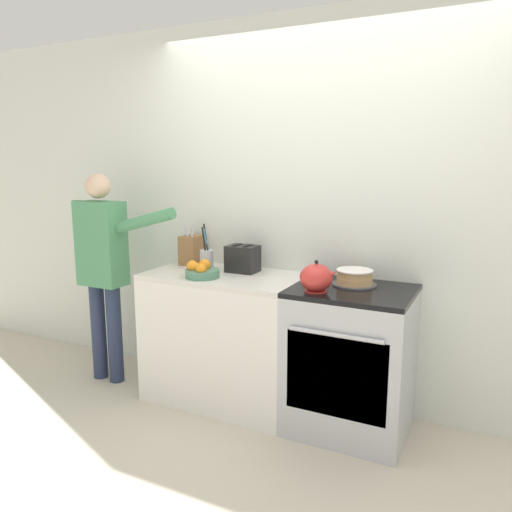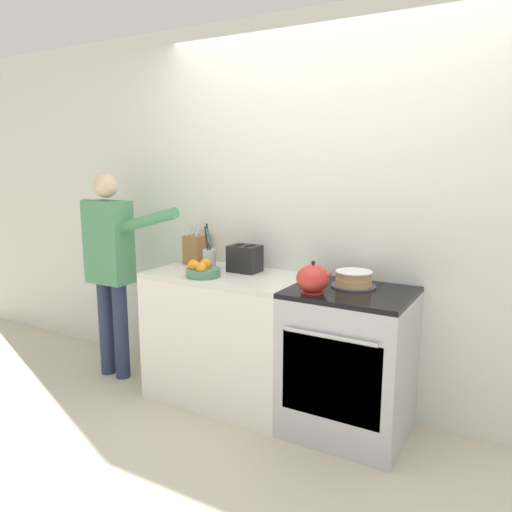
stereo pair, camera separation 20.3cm
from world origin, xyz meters
name	(u,v)px [view 2 (the right image)]	position (x,y,z in m)	size (l,w,h in m)	color
ground_plane	(286,441)	(0.00, 0.00, 0.00)	(16.00, 16.00, 0.00)	beige
wall_back	(331,216)	(0.00, 0.62, 1.30)	(8.00, 0.04, 2.60)	silver
counter_cabinet	(226,337)	(-0.62, 0.30, 0.45)	(1.06, 0.60, 0.90)	white
stove_range	(348,362)	(0.26, 0.30, 0.45)	(0.72, 0.63, 0.90)	#B7BABF
layer_cake	(354,279)	(0.25, 0.39, 0.95)	(0.27, 0.27, 0.10)	#4C4C51
tea_kettle	(313,279)	(0.09, 0.14, 0.98)	(0.24, 0.19, 0.19)	red
knife_block	(197,249)	(-1.00, 0.48, 1.01)	(0.14, 0.17, 0.30)	olive
utensil_crock	(209,258)	(-0.79, 0.35, 0.98)	(0.09, 0.09, 0.33)	#B7BABF
fruit_bowl	(202,270)	(-0.70, 0.14, 0.95)	(0.22, 0.22, 0.12)	#4C7F66
toaster	(245,259)	(-0.54, 0.42, 1.00)	(0.22, 0.16, 0.19)	black
person_baker	(110,259)	(-1.58, 0.18, 0.93)	(0.91, 0.20, 1.57)	#283351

